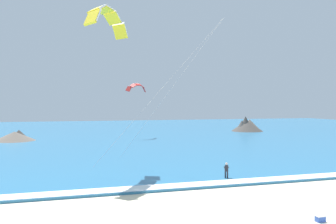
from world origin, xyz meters
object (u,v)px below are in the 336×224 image
object	(u,v)px
kite_primary	(107,18)
kite_distant	(137,87)
kitesurfer	(226,170)
surfboard	(226,180)
cooler_box	(320,218)

from	to	relation	value
kite_primary	kite_distant	distance (m)	37.08
kitesurfer	kite_primary	size ratio (longest dim) A/B	0.10
surfboard	kite_distant	world-z (taller)	kite_distant
surfboard	cooler_box	world-z (taller)	cooler_box
kite_primary	kite_distant	xyz separation A→B (m)	(9.76, 35.37, -5.40)
kitesurfer	cooler_box	bearing A→B (deg)	-87.20
kitesurfer	kite_primary	world-z (taller)	kite_primary
cooler_box	surfboard	bearing A→B (deg)	92.84
kite_primary	cooler_box	distance (m)	27.30
kite_primary	kite_distant	bearing A→B (deg)	74.58
kite_primary	surfboard	bearing A→B (deg)	-31.85
surfboard	cooler_box	bearing A→B (deg)	-87.16
surfboard	kite_primary	xyz separation A→B (m)	(-10.74, 6.67, 16.46)
kite_distant	cooler_box	world-z (taller)	kite_distant
surfboard	kite_primary	world-z (taller)	kite_primary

